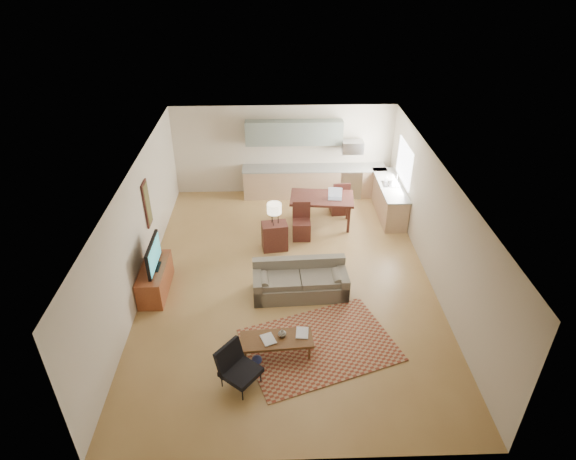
{
  "coord_description": "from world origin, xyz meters",
  "views": [
    {
      "loc": [
        -0.29,
        -8.88,
        6.82
      ],
      "look_at": [
        0.0,
        0.3,
        1.15
      ],
      "focal_mm": 30.0,
      "sensor_mm": 36.0,
      "label": 1
    }
  ],
  "objects_px": {
    "sofa": "(300,280)",
    "tv_credenza": "(155,279)",
    "console_table": "(275,236)",
    "dining_table": "(321,211)",
    "coffee_table": "(277,346)",
    "armchair": "(241,369)"
  },
  "relations": [
    {
      "from": "sofa",
      "to": "tv_credenza",
      "type": "height_order",
      "value": "sofa"
    },
    {
      "from": "console_table",
      "to": "dining_table",
      "type": "xyz_separation_m",
      "value": [
        1.28,
        1.15,
        0.06
      ]
    },
    {
      "from": "sofa",
      "to": "dining_table",
      "type": "bearing_deg",
      "value": 73.44
    },
    {
      "from": "coffee_table",
      "to": "dining_table",
      "type": "bearing_deg",
      "value": 71.09
    },
    {
      "from": "sofa",
      "to": "coffee_table",
      "type": "relative_size",
      "value": 1.58
    },
    {
      "from": "tv_credenza",
      "to": "console_table",
      "type": "bearing_deg",
      "value": 31.45
    },
    {
      "from": "armchair",
      "to": "dining_table",
      "type": "distance_m",
      "value": 5.79
    },
    {
      "from": "dining_table",
      "to": "tv_credenza",
      "type": "bearing_deg",
      "value": -138.84
    },
    {
      "from": "armchair",
      "to": "dining_table",
      "type": "relative_size",
      "value": 0.46
    },
    {
      "from": "coffee_table",
      "to": "tv_credenza",
      "type": "relative_size",
      "value": 0.97
    },
    {
      "from": "sofa",
      "to": "armchair",
      "type": "bearing_deg",
      "value": -117.85
    },
    {
      "from": "tv_credenza",
      "to": "sofa",
      "type": "bearing_deg",
      "value": -3.66
    },
    {
      "from": "sofa",
      "to": "armchair",
      "type": "height_order",
      "value": "armchair"
    },
    {
      "from": "sofa",
      "to": "tv_credenza",
      "type": "xyz_separation_m",
      "value": [
        -3.2,
        0.2,
        -0.05
      ]
    },
    {
      "from": "sofa",
      "to": "armchair",
      "type": "xyz_separation_m",
      "value": [
        -1.17,
        -2.49,
        0.01
      ]
    },
    {
      "from": "coffee_table",
      "to": "armchair",
      "type": "relative_size",
      "value": 1.75
    },
    {
      "from": "sofa",
      "to": "dining_table",
      "type": "relative_size",
      "value": 1.28
    },
    {
      "from": "tv_credenza",
      "to": "dining_table",
      "type": "distance_m",
      "value": 4.81
    },
    {
      "from": "console_table",
      "to": "dining_table",
      "type": "height_order",
      "value": "dining_table"
    },
    {
      "from": "tv_credenza",
      "to": "dining_table",
      "type": "xyz_separation_m",
      "value": [
        3.93,
        2.77,
        0.1
      ]
    },
    {
      "from": "armchair",
      "to": "coffee_table",
      "type": "bearing_deg",
      "value": -3.25
    },
    {
      "from": "coffee_table",
      "to": "tv_credenza",
      "type": "height_order",
      "value": "tv_credenza"
    }
  ]
}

